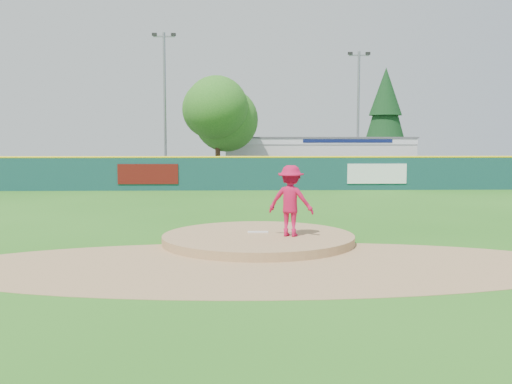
{
  "coord_description": "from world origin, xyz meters",
  "views": [
    {
      "loc": [
        -0.6,
        -16.2,
        2.89
      ],
      "look_at": [
        0.0,
        2.0,
        1.3
      ],
      "focal_mm": 40.0,
      "sensor_mm": 36.0,
      "label": 1
    }
  ],
  "objects_px": {
    "pitcher": "(291,201)",
    "light_pole_right": "(358,109)",
    "deciduous_tree": "(218,119)",
    "conifer_tree": "(385,113)",
    "light_pole_left": "(165,100)",
    "van": "(326,172)",
    "pool_building_grp": "(315,157)",
    "playground_slide": "(31,174)"
  },
  "relations": [
    {
      "from": "pool_building_grp",
      "to": "light_pole_left",
      "type": "height_order",
      "value": "light_pole_left"
    },
    {
      "from": "pitcher",
      "to": "light_pole_right",
      "type": "height_order",
      "value": "light_pole_right"
    },
    {
      "from": "light_pole_right",
      "to": "playground_slide",
      "type": "bearing_deg",
      "value": -162.96
    },
    {
      "from": "deciduous_tree",
      "to": "conifer_tree",
      "type": "distance_m",
      "value": 18.63
    },
    {
      "from": "light_pole_left",
      "to": "light_pole_right",
      "type": "height_order",
      "value": "light_pole_left"
    },
    {
      "from": "van",
      "to": "light_pole_left",
      "type": "xyz_separation_m",
      "value": [
        -11.93,
        1.48,
        5.38
      ]
    },
    {
      "from": "van",
      "to": "conifer_tree",
      "type": "relative_size",
      "value": 0.5
    },
    {
      "from": "pitcher",
      "to": "deciduous_tree",
      "type": "xyz_separation_m",
      "value": [
        -2.9,
        25.31,
        3.3
      ]
    },
    {
      "from": "deciduous_tree",
      "to": "light_pole_right",
      "type": "xyz_separation_m",
      "value": [
        11.0,
        4.0,
        0.99
      ]
    },
    {
      "from": "pitcher",
      "to": "pool_building_grp",
      "type": "bearing_deg",
      "value": -78.53
    },
    {
      "from": "van",
      "to": "light_pole_right",
      "type": "distance_m",
      "value": 6.72
    },
    {
      "from": "pitcher",
      "to": "deciduous_tree",
      "type": "height_order",
      "value": "deciduous_tree"
    },
    {
      "from": "conifer_tree",
      "to": "van",
      "type": "bearing_deg",
      "value": -123.98
    },
    {
      "from": "pool_building_grp",
      "to": "light_pole_right",
      "type": "height_order",
      "value": "light_pole_right"
    },
    {
      "from": "pool_building_grp",
      "to": "light_pole_left",
      "type": "xyz_separation_m",
      "value": [
        -12.0,
        -4.99,
        4.39
      ]
    },
    {
      "from": "deciduous_tree",
      "to": "light_pole_left",
      "type": "distance_m",
      "value": 4.72
    },
    {
      "from": "playground_slide",
      "to": "light_pole_right",
      "type": "height_order",
      "value": "light_pole_right"
    },
    {
      "from": "conifer_tree",
      "to": "pool_building_grp",
      "type": "bearing_deg",
      "value": -150.22
    },
    {
      "from": "conifer_tree",
      "to": "light_pole_left",
      "type": "height_order",
      "value": "light_pole_left"
    },
    {
      "from": "pool_building_grp",
      "to": "playground_slide",
      "type": "distance_m",
      "value": 22.63
    },
    {
      "from": "light_pole_left",
      "to": "light_pole_right",
      "type": "relative_size",
      "value": 1.1
    },
    {
      "from": "playground_slide",
      "to": "light_pole_right",
      "type": "distance_m",
      "value": 24.75
    },
    {
      "from": "light_pole_left",
      "to": "van",
      "type": "bearing_deg",
      "value": -7.08
    },
    {
      "from": "deciduous_tree",
      "to": "light_pole_left",
      "type": "xyz_separation_m",
      "value": [
        -4.0,
        2.0,
        1.5
      ]
    },
    {
      "from": "light_pole_left",
      "to": "light_pole_right",
      "type": "distance_m",
      "value": 15.14
    },
    {
      "from": "pitcher",
      "to": "conifer_tree",
      "type": "distance_m",
      "value": 38.51
    },
    {
      "from": "van",
      "to": "conifer_tree",
      "type": "bearing_deg",
      "value": -28.4
    },
    {
      "from": "playground_slide",
      "to": "conifer_tree",
      "type": "bearing_deg",
      "value": 27.41
    },
    {
      "from": "conifer_tree",
      "to": "light_pole_right",
      "type": "xyz_separation_m",
      "value": [
        -4.0,
        -7.0,
        0.0
      ]
    },
    {
      "from": "light_pole_right",
      "to": "deciduous_tree",
      "type": "bearing_deg",
      "value": -160.02
    },
    {
      "from": "pitcher",
      "to": "pool_building_grp",
      "type": "relative_size",
      "value": 0.13
    },
    {
      "from": "pool_building_grp",
      "to": "conifer_tree",
      "type": "xyz_separation_m",
      "value": [
        7.0,
        4.01,
        3.88
      ]
    },
    {
      "from": "pool_building_grp",
      "to": "playground_slide",
      "type": "xyz_separation_m",
      "value": [
        -20.23,
        -10.11,
        -0.86
      ]
    },
    {
      "from": "pitcher",
      "to": "playground_slide",
      "type": "height_order",
      "value": "pitcher"
    },
    {
      "from": "deciduous_tree",
      "to": "conifer_tree",
      "type": "height_order",
      "value": "conifer_tree"
    },
    {
      "from": "conifer_tree",
      "to": "light_pole_right",
      "type": "relative_size",
      "value": 0.95
    },
    {
      "from": "pitcher",
      "to": "light_pole_left",
      "type": "distance_m",
      "value": 28.57
    },
    {
      "from": "pitcher",
      "to": "van",
      "type": "bearing_deg",
      "value": -80.58
    },
    {
      "from": "pitcher",
      "to": "pool_building_grp",
      "type": "height_order",
      "value": "pool_building_grp"
    },
    {
      "from": "deciduous_tree",
      "to": "light_pole_right",
      "type": "relative_size",
      "value": 0.74
    },
    {
      "from": "pitcher",
      "to": "playground_slide",
      "type": "distance_m",
      "value": 26.86
    },
    {
      "from": "pitcher",
      "to": "deciduous_tree",
      "type": "distance_m",
      "value": 25.69
    }
  ]
}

